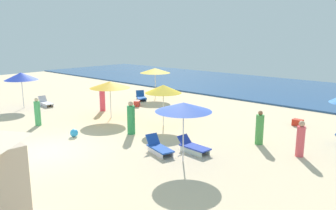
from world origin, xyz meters
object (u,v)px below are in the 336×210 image
object	(u,v)px
beachgoer_3	(300,140)
lounge_chair_1_1	(159,148)
beachgoer_4	(37,113)
lounge_chair_3_0	(46,103)
beachgoer_2	(131,119)
cooler_box_1	(298,123)
lounge_chair_4_0	(141,97)
umbrella_1	(184,107)
umbrella_3	(21,76)
lounge_chair_1_0	(193,147)
umbrella_4	(155,71)
beachgoer_1	(102,99)
umbrella_2	(110,85)
umbrella_5	(163,89)
beachgoer_0	(260,129)
beach_ball_2	(74,133)
cooler_box_0	(137,103)

from	to	relation	value
beachgoer_3	lounge_chair_1_1	bearing A→B (deg)	96.30
beachgoer_4	beachgoer_3	bearing A→B (deg)	144.33
lounge_chair_3_0	beachgoer_2	xyz separation A→B (m)	(9.64, -0.45, 0.57)
cooler_box_1	beachgoer_2	bearing A→B (deg)	53.33
lounge_chair_3_0	lounge_chair_4_0	bearing A→B (deg)	-24.44
umbrella_1	umbrella_3	size ratio (longest dim) A/B	0.99
lounge_chair_1_0	lounge_chair_3_0	xyz separation A→B (m)	(-13.67, 0.46, -0.03)
lounge_chair_1_0	beachgoer_3	distance (m)	4.47
umbrella_4	beachgoer_2	world-z (taller)	umbrella_4
beachgoer_1	umbrella_3	bearing A→B (deg)	155.02
beachgoer_2	lounge_chair_4_0	bearing A→B (deg)	-113.51
umbrella_2	umbrella_5	bearing A→B (deg)	12.59
umbrella_3	beachgoer_0	xyz separation A→B (m)	(15.76, 3.82, -1.47)
lounge_chair_1_1	beachgoer_0	world-z (taller)	beachgoer_0
lounge_chair_1_0	lounge_chair_3_0	bearing A→B (deg)	93.06
beachgoer_3	cooler_box_1	distance (m)	5.09
lounge_chair_1_1	beachgoer_1	xyz separation A→B (m)	(-8.36, 3.31, 0.54)
beachgoer_0	lounge_chair_1_0	bearing A→B (deg)	95.06
umbrella_3	beachgoer_2	bearing A→B (deg)	5.11
umbrella_4	beach_ball_2	size ratio (longest dim) A/B	6.11
lounge_chair_1_0	lounge_chair_3_0	size ratio (longest dim) A/B	1.01
umbrella_1	umbrella_2	bearing A→B (deg)	162.09
umbrella_5	umbrella_2	bearing A→B (deg)	-167.41
umbrella_1	lounge_chair_1_0	xyz separation A→B (m)	(-0.35, 1.11, -1.99)
beachgoer_0	beachgoer_1	distance (m)	10.99
lounge_chair_3_0	beach_ball_2	bearing A→B (deg)	-103.14
umbrella_1	beachgoer_3	bearing A→B (deg)	49.02
lounge_chair_1_1	beachgoer_3	size ratio (longest dim) A/B	1.06
lounge_chair_1_0	beachgoer_4	world-z (taller)	beachgoer_4
lounge_chair_3_0	umbrella_4	distance (m)	8.53
umbrella_1	beachgoer_4	bearing A→B (deg)	-172.20
beach_ball_2	umbrella_5	bearing A→B (deg)	66.53
lounge_chair_3_0	cooler_box_0	world-z (taller)	lounge_chair_3_0
umbrella_3	umbrella_1	bearing A→B (deg)	-0.87
lounge_chair_1_1	umbrella_2	world-z (taller)	umbrella_2
umbrella_1	beachgoer_3	size ratio (longest dim) A/B	1.59
umbrella_1	umbrella_2	world-z (taller)	umbrella_1
lounge_chair_4_0	beach_ball_2	world-z (taller)	lounge_chair_4_0
beachgoer_1	beachgoer_3	xyz separation A→B (m)	(12.97, 0.39, -0.08)
umbrella_4	umbrella_2	bearing A→B (deg)	-68.30
lounge_chair_1_0	beach_ball_2	xyz separation A→B (m)	(-5.77, -2.23, -0.06)
beachgoer_4	cooler_box_0	world-z (taller)	beachgoer_4
cooler_box_0	cooler_box_1	world-z (taller)	cooler_box_0
umbrella_3	umbrella_4	distance (m)	9.74
lounge_chair_3_0	lounge_chair_1_1	bearing A→B (deg)	-91.26
umbrella_1	lounge_chair_1_1	size ratio (longest dim) A/B	1.50
lounge_chair_4_0	lounge_chair_1_0	bearing A→B (deg)	-88.14
beachgoer_1	umbrella_4	bearing A→B (deg)	38.75
umbrella_1	umbrella_5	size ratio (longest dim) A/B	1.05
umbrella_1	umbrella_4	xyz separation A→B (m)	(-10.41, 9.04, -0.06)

